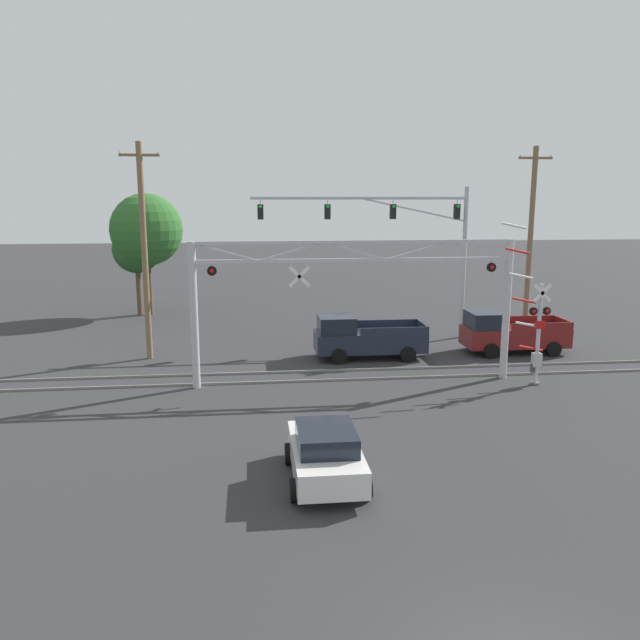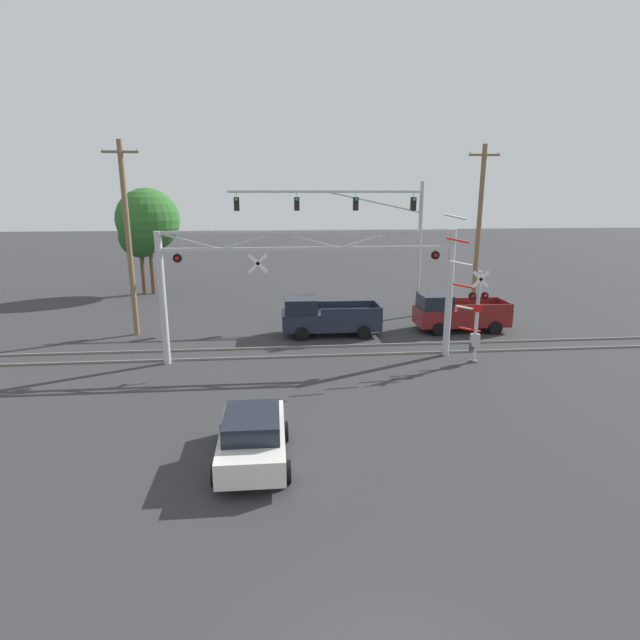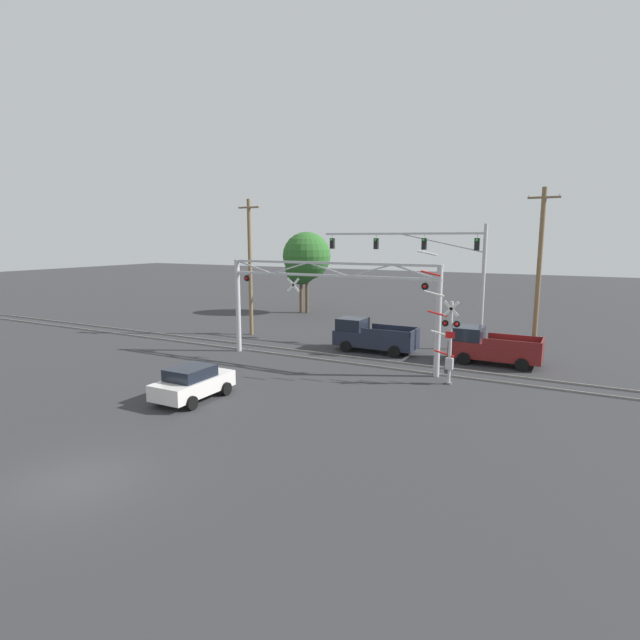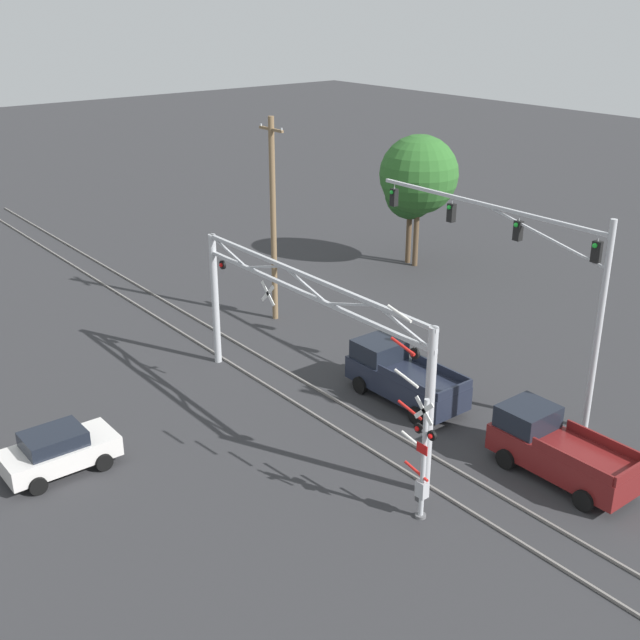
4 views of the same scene
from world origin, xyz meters
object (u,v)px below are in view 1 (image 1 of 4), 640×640
(background_tree_beyond_span, at_px, (147,230))
(utility_pole_left, at_px, (144,250))
(crossing_gantry, at_px, (355,291))
(pickup_truck_following, at_px, (510,333))
(pickup_truck_lead, at_px, (364,338))
(utility_pole_right, at_px, (530,242))
(background_tree_far_left_verge, at_px, (137,250))
(crossing_signal_mast, at_px, (535,332))
(sedan_waiting, at_px, (326,453))
(traffic_signal_span, at_px, (412,233))

(background_tree_beyond_span, bearing_deg, utility_pole_left, -81.66)
(crossing_gantry, distance_m, pickup_truck_following, 9.89)
(crossing_gantry, height_order, utility_pole_left, utility_pole_left)
(pickup_truck_lead, bearing_deg, utility_pole_right, 18.03)
(background_tree_beyond_span, distance_m, background_tree_far_left_verge, 1.45)
(utility_pole_right, distance_m, background_tree_far_left_verge, 23.99)
(crossing_signal_mast, height_order, background_tree_far_left_verge, crossing_signal_mast)
(pickup_truck_lead, height_order, background_tree_beyond_span, background_tree_beyond_span)
(utility_pole_right, bearing_deg, background_tree_far_left_verge, 156.41)
(pickup_truck_following, distance_m, sedan_waiting, 16.95)
(utility_pole_left, bearing_deg, utility_pole_right, 5.93)
(crossing_gantry, bearing_deg, background_tree_far_left_verge, 124.50)
(crossing_signal_mast, relative_size, utility_pole_left, 0.66)
(crossing_gantry, distance_m, pickup_truck_lead, 5.02)
(crossing_signal_mast, relative_size, pickup_truck_lead, 1.27)
(pickup_truck_lead, bearing_deg, sedan_waiting, -104.84)
(pickup_truck_following, xyz_separation_m, sedan_waiting, (-10.74, -13.12, -0.20))
(utility_pole_left, relative_size, background_tree_beyond_span, 1.28)
(pickup_truck_lead, height_order, utility_pole_right, utility_pole_right)
(traffic_signal_span, xyz_separation_m, utility_pole_left, (-13.38, -2.78, -0.52))
(crossing_gantry, relative_size, traffic_signal_span, 1.15)
(utility_pole_left, bearing_deg, sedan_waiting, -64.03)
(pickup_truck_following, xyz_separation_m, utility_pole_right, (2.06, 2.83, 4.24))
(crossing_signal_mast, bearing_deg, background_tree_far_left_verge, 136.43)
(traffic_signal_span, relative_size, sedan_waiting, 2.99)
(sedan_waiting, xyz_separation_m, utility_pole_right, (12.80, 15.94, 4.44))
(traffic_signal_span, bearing_deg, crossing_gantry, -119.25)
(utility_pole_left, height_order, background_tree_far_left_verge, utility_pole_left)
(utility_pole_left, height_order, background_tree_beyond_span, utility_pole_left)
(pickup_truck_following, bearing_deg, background_tree_far_left_verge, 148.04)
(sedan_waiting, height_order, utility_pole_left, utility_pole_left)
(crossing_gantry, xyz_separation_m, crossing_signal_mast, (7.22, -1.12, -1.60))
(crossing_signal_mast, xyz_separation_m, pickup_truck_lead, (-6.06, 5.08, -1.25))
(crossing_gantry, height_order, pickup_truck_lead, crossing_gantry)
(crossing_gantry, bearing_deg, sedan_waiting, -104.17)
(sedan_waiting, bearing_deg, crossing_signal_mast, 39.47)
(utility_pole_left, bearing_deg, crossing_gantry, -28.93)
(pickup_truck_lead, bearing_deg, background_tree_far_left_verge, 134.85)
(crossing_gantry, relative_size, crossing_signal_mast, 1.99)
(pickup_truck_following, xyz_separation_m, background_tree_far_left_verge, (-19.91, 12.42, 3.27))
(background_tree_far_left_verge, bearing_deg, crossing_signal_mast, -43.57)
(traffic_signal_span, bearing_deg, pickup_truck_lead, -129.99)
(pickup_truck_lead, bearing_deg, crossing_gantry, -106.32)
(pickup_truck_following, bearing_deg, background_tree_beyond_span, 147.30)
(crossing_gantry, xyz_separation_m, utility_pole_right, (10.55, 7.02, 1.40))
(pickup_truck_lead, distance_m, pickup_truck_following, 7.33)
(traffic_signal_span, distance_m, utility_pole_right, 6.26)
(utility_pole_right, bearing_deg, crossing_signal_mast, -112.22)
(pickup_truck_following, bearing_deg, traffic_signal_span, 139.15)
(traffic_signal_span, bearing_deg, utility_pole_left, -168.25)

